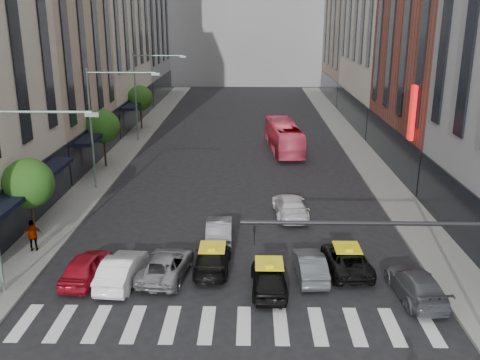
# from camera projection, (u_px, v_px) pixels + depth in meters

# --- Properties ---
(ground) EXTENTS (160.00, 160.00, 0.00)m
(ground) POSITION_uv_depth(u_px,v_px,m) (229.00, 345.00, 21.74)
(ground) COLOR black
(ground) RESTS_ON ground
(sidewalk_left) EXTENTS (3.00, 96.00, 0.15)m
(sidewalk_left) POSITION_uv_depth(u_px,v_px,m) (120.00, 155.00, 50.57)
(sidewalk_left) COLOR slate
(sidewalk_left) RESTS_ON ground
(sidewalk_right) EXTENTS (3.00, 96.00, 0.15)m
(sidewalk_right) POSITION_uv_depth(u_px,v_px,m) (364.00, 156.00, 50.12)
(sidewalk_right) COLOR slate
(sidewalk_right) RESTS_ON ground
(building_left_b) EXTENTS (8.00, 16.00, 24.00)m
(building_left_b) POSITION_uv_depth(u_px,v_px,m) (41.00, 25.00, 45.20)
(building_left_b) COLOR tan
(building_left_b) RESTS_ON ground
(building_right_b) EXTENTS (8.00, 18.00, 26.00)m
(building_right_b) POSITION_uv_depth(u_px,v_px,m) (450.00, 12.00, 43.29)
(building_right_b) COLOR brown
(building_right_b) RESTS_ON ground
(building_right_d) EXTENTS (8.00, 18.00, 28.00)m
(building_right_d) POSITION_uv_depth(u_px,v_px,m) (360.00, 6.00, 79.25)
(building_right_d) COLOR tan
(building_right_d) RESTS_ON ground
(tree_near) EXTENTS (2.88, 2.88, 4.95)m
(tree_near) POSITION_uv_depth(u_px,v_px,m) (29.00, 184.00, 30.42)
(tree_near) COLOR black
(tree_near) RESTS_ON sidewalk_left
(tree_mid) EXTENTS (2.88, 2.88, 4.95)m
(tree_mid) POSITION_uv_depth(u_px,v_px,m) (103.00, 127.00, 45.69)
(tree_mid) COLOR black
(tree_mid) RESTS_ON sidewalk_left
(tree_far) EXTENTS (2.88, 2.88, 4.95)m
(tree_far) POSITION_uv_depth(u_px,v_px,m) (140.00, 98.00, 60.96)
(tree_far) COLOR black
(tree_far) RESTS_ON sidewalk_left
(streetlamp_near) EXTENTS (5.38, 0.25, 9.00)m
(streetlamp_near) POSITION_uv_depth(u_px,v_px,m) (8.00, 177.00, 23.99)
(streetlamp_near) COLOR gray
(streetlamp_near) RESTS_ON sidewalk_left
(streetlamp_mid) EXTENTS (5.38, 0.25, 9.00)m
(streetlamp_mid) POSITION_uv_depth(u_px,v_px,m) (103.00, 113.00, 39.26)
(streetlamp_mid) COLOR gray
(streetlamp_mid) RESTS_ON sidewalk_left
(streetlamp_far) EXTENTS (5.38, 0.25, 9.00)m
(streetlamp_far) POSITION_uv_depth(u_px,v_px,m) (144.00, 85.00, 54.52)
(streetlamp_far) COLOR gray
(streetlamp_far) RESTS_ON sidewalk_left
(traffic_signal) EXTENTS (10.10, 0.20, 6.00)m
(traffic_signal) POSITION_uv_depth(u_px,v_px,m) (439.00, 258.00, 19.30)
(traffic_signal) COLOR black
(traffic_signal) RESTS_ON ground
(liberty_sign) EXTENTS (0.30, 0.70, 4.00)m
(liberty_sign) POSITION_uv_depth(u_px,v_px,m) (412.00, 113.00, 38.79)
(liberty_sign) COLOR red
(liberty_sign) RESTS_ON ground
(car_red) EXTENTS (2.01, 4.31, 1.43)m
(car_red) POSITION_uv_depth(u_px,v_px,m) (86.00, 267.00, 26.93)
(car_red) COLOR maroon
(car_red) RESTS_ON ground
(car_white_front) EXTENTS (1.88, 4.51, 1.45)m
(car_white_front) POSITION_uv_depth(u_px,v_px,m) (122.00, 269.00, 26.61)
(car_white_front) COLOR white
(car_white_front) RESTS_ON ground
(car_silver) EXTENTS (2.72, 4.92, 1.30)m
(car_silver) POSITION_uv_depth(u_px,v_px,m) (166.00, 265.00, 27.28)
(car_silver) COLOR gray
(car_silver) RESTS_ON ground
(taxi_left) EXTENTS (1.87, 4.44, 1.28)m
(taxi_left) POSITION_uv_depth(u_px,v_px,m) (213.00, 259.00, 27.96)
(taxi_left) COLOR black
(taxi_left) RESTS_ON ground
(taxi_center) EXTENTS (1.79, 4.26, 1.44)m
(taxi_center) POSITION_uv_depth(u_px,v_px,m) (269.00, 277.00, 25.84)
(taxi_center) COLOR black
(taxi_center) RESTS_ON ground
(car_grey_mid) EXTENTS (1.61, 4.05, 1.31)m
(car_grey_mid) POSITION_uv_depth(u_px,v_px,m) (310.00, 265.00, 27.20)
(car_grey_mid) COLOR #474A4F
(car_grey_mid) RESTS_ON ground
(taxi_right) EXTENTS (2.38, 4.69, 1.27)m
(taxi_right) POSITION_uv_depth(u_px,v_px,m) (346.00, 259.00, 27.93)
(taxi_right) COLOR black
(taxi_right) RESTS_ON ground
(car_grey_curb) EXTENTS (2.29, 4.80, 1.35)m
(car_grey_curb) POSITION_uv_depth(u_px,v_px,m) (416.00, 284.00, 25.24)
(car_grey_curb) COLOR #484B51
(car_grey_curb) RESTS_ON ground
(car_row2_left) EXTENTS (1.62, 4.29, 1.40)m
(car_row2_left) POSITION_uv_depth(u_px,v_px,m) (219.00, 230.00, 31.51)
(car_row2_left) COLOR gray
(car_row2_left) RESTS_ON ground
(car_row2_right) EXTENTS (2.33, 5.10, 1.45)m
(car_row2_right) POSITION_uv_depth(u_px,v_px,m) (290.00, 206.00, 35.45)
(car_row2_right) COLOR white
(car_row2_right) RESTS_ON ground
(bus) EXTENTS (3.44, 10.58, 2.89)m
(bus) POSITION_uv_depth(u_px,v_px,m) (284.00, 137.00, 51.98)
(bus) COLOR #F24768
(bus) RESTS_ON ground
(pedestrian_far) EXTENTS (1.15, 0.76, 1.82)m
(pedestrian_far) POSITION_uv_depth(u_px,v_px,m) (33.00, 235.00, 29.84)
(pedestrian_far) COLOR gray
(pedestrian_far) RESTS_ON sidewalk_left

